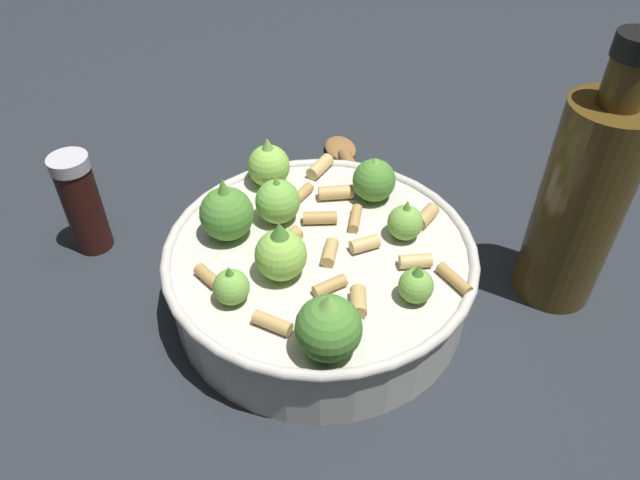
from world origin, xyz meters
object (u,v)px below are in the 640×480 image
wooden_spoon (361,190)px  pepper_shaker (82,203)px  cooking_pan (318,267)px  olive_oil_bottle (582,201)px

wooden_spoon → pepper_shaker: bearing=-163.0°
cooking_pan → olive_oil_bottle: (0.21, 0.02, 0.06)m
pepper_shaker → wooden_spoon: size_ratio=0.40×
cooking_pan → wooden_spoon: bearing=73.3°
pepper_shaker → wooden_spoon: pepper_shaker is taller
olive_oil_bottle → wooden_spoon: 0.23m
cooking_pan → pepper_shaker: (-0.22, 0.07, 0.01)m
pepper_shaker → wooden_spoon: 0.28m
pepper_shaker → olive_oil_bottle: (0.43, -0.06, 0.05)m
cooking_pan → pepper_shaker: 0.23m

